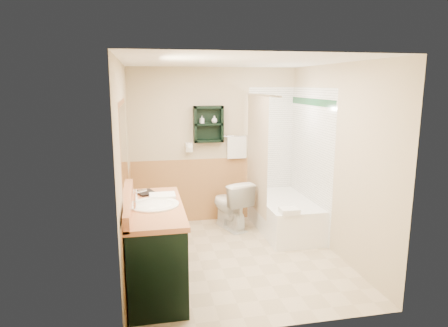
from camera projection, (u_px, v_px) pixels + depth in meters
floor at (235, 258)px, 5.02m from camera, size 3.00×3.00×0.00m
back_wall at (214, 146)px, 6.25m from camera, size 2.60×0.04×2.40m
left_wall at (123, 169)px, 4.53m from camera, size 0.04×3.00×2.40m
right_wall at (337, 160)px, 5.05m from camera, size 0.04×3.00×2.40m
ceiling at (236, 60)px, 4.55m from camera, size 2.60×3.00×0.04m
wainscot_left at (129, 227)px, 4.67m from camera, size 2.98×2.98×1.00m
wainscot_back at (214, 189)px, 6.35m from camera, size 2.58×2.58×1.00m
mirror_frame at (124, 151)px, 3.95m from camera, size 1.30×1.30×1.00m
mirror_glass at (124, 151)px, 3.95m from camera, size 1.20×1.20×0.90m
tile_right at (310, 161)px, 5.79m from camera, size 1.50×1.50×2.10m
tile_back at (277, 153)px, 6.43m from camera, size 0.95×0.95×2.10m
tile_accent at (312, 102)px, 5.62m from camera, size 1.50×1.50×0.10m
wall_shelf at (208, 124)px, 6.05m from camera, size 0.45×0.15×0.55m
hair_dryer at (189, 147)px, 6.08m from camera, size 0.10×0.24×0.18m
towel_bar at (237, 136)px, 6.22m from camera, size 0.40×0.06×0.40m
curtain_rod at (261, 95)px, 5.45m from camera, size 0.03×1.60×0.03m
shower_curtain at (257, 154)px, 5.79m from camera, size 1.05×1.05×1.70m
vanity at (155, 247)px, 4.22m from camera, size 0.59×1.44×0.91m
bathtub at (284, 214)px, 5.93m from camera, size 0.74×1.50×0.49m
toilet at (230, 205)px, 6.00m from camera, size 0.64×0.84×0.73m
counter_towel at (162, 196)px, 4.42m from camera, size 0.28×0.22×0.04m
vanity_book at (138, 184)px, 4.51m from camera, size 0.18×0.08×0.25m
tub_towel at (289, 211)px, 5.20m from camera, size 0.24×0.20×0.07m
soap_bottle_a at (202, 122)px, 6.02m from camera, size 0.08×0.12×0.05m
soap_bottle_b at (214, 120)px, 6.05m from camera, size 0.09×0.12×0.09m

